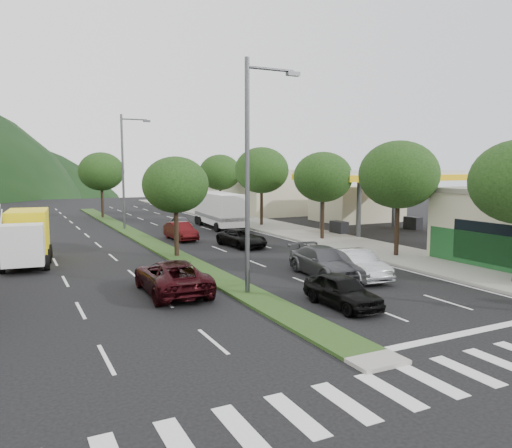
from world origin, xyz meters
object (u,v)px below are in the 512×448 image
tree_med_far (101,172)px  car_queue_b (324,262)px  tree_r_b (399,175)px  car_queue_a (342,291)px  streetlight_mid (125,166)px  car_queue_c (181,231)px  tree_r_d (262,170)px  tree_r_c (323,177)px  car_queue_e (181,224)px  tree_med_near (176,185)px  box_truck (27,239)px  tree_r_e (220,172)px  sedan_silver (357,264)px  car_queue_d (242,238)px  suv_maroon (172,277)px  motorhome (219,209)px  streetlight_near (252,165)px

tree_med_far → car_queue_b: bearing=-81.5°
tree_r_b → car_queue_a: tree_r_b is taller
tree_med_far → streetlight_mid: size_ratio=0.69×
tree_med_far → car_queue_c: 19.69m
tree_r_d → tree_r_b: bearing=-90.0°
tree_r_c → car_queue_e: bearing=128.1°
tree_med_near → streetlight_mid: 15.05m
car_queue_b → tree_med_near: bearing=124.6°
streetlight_mid → box_truck: streetlight_mid is taller
tree_r_e → car_queue_e: (-7.81, -10.04, -4.26)m
tree_r_e → sedan_silver: size_ratio=1.54×
streetlight_mid → car_queue_e: size_ratio=2.71×
tree_r_d → sedan_silver: tree_r_d is taller
car_queue_a → car_queue_e: bearing=85.4°
tree_r_c → box_truck: 20.48m
streetlight_mid → car_queue_d: size_ratio=2.32×
tree_r_e → car_queue_b: tree_r_e is taller
streetlight_mid → suv_maroon: (-3.06, -23.31, -4.84)m
tree_med_far → tree_r_b: bearing=-69.4°
suv_maroon → tree_r_c: bearing=-143.6°
box_truck → motorhome: size_ratio=0.75×
car_queue_a → motorhome: (5.54, 26.20, 1.03)m
tree_r_b → sedan_silver: tree_r_b is taller
tree_r_c → tree_r_e: size_ratio=0.97×
streetlight_near → car_queue_e: bearing=79.7°
tree_r_e → suv_maroon: 34.01m
tree_r_b → tree_r_e: 28.00m
tree_r_e → car_queue_b: 31.42m
car_queue_e → streetlight_mid: bearing=147.0°
tree_r_b → sedan_silver: size_ratio=1.60×
tree_r_d → car_queue_b: tree_r_d is taller
tree_r_d → suv_maroon: size_ratio=1.34×
tree_med_near → motorhome: bearing=57.8°
sedan_silver → car_queue_e: size_ratio=1.18×
tree_r_d → tree_r_e: 10.00m
suv_maroon → box_truck: box_truck is taller
car_queue_a → tree_r_b: bearing=37.0°
car_queue_a → car_queue_d: bearing=78.9°
car_queue_a → tree_r_c: bearing=57.5°
tree_r_b → car_queue_a: 12.77m
streetlight_mid → car_queue_d: (5.09, -13.04, -4.98)m
streetlight_mid → tree_r_e: bearing=30.7°
tree_r_e → car_queue_d: size_ratio=1.55×
tree_med_near → streetlight_mid: size_ratio=0.60×
tree_med_near → suv_maroon: tree_med_near is taller
sedan_silver → car_queue_e: 21.63m
tree_med_far → motorhome: 15.81m
car_queue_b → car_queue_d: (0.19, 10.32, -0.12)m
tree_r_d → suv_maroon: tree_r_d is taller
tree_r_d → car_queue_b: bearing=-108.7°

